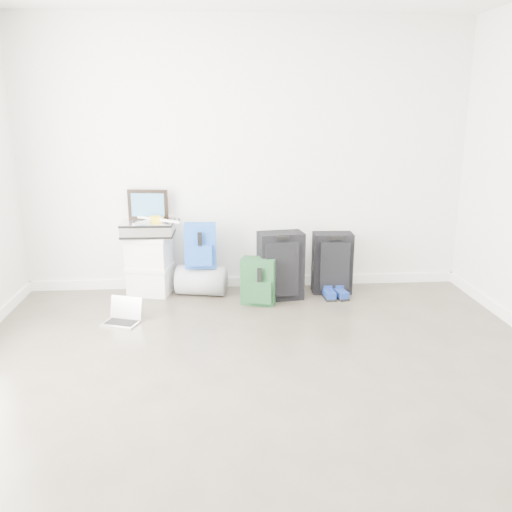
{
  "coord_description": "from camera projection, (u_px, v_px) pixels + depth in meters",
  "views": [
    {
      "loc": [
        -0.3,
        -2.99,
        1.82
      ],
      "look_at": [
        0.06,
        1.9,
        0.49
      ],
      "focal_mm": 38.0,
      "sensor_mm": 36.0,
      "label": 1
    }
  ],
  "objects": [
    {
      "name": "painting",
      "position": [
        148.0,
        205.0,
        5.39
      ],
      "size": [
        0.4,
        0.08,
        0.3
      ],
      "rotation": [
        0.0,
        0.0,
        -0.14
      ],
      "color": "black",
      "rests_on": "briefcase"
    },
    {
      "name": "blue_backpack",
      "position": [
        200.0,
        246.0,
        5.34
      ],
      "size": [
        0.31,
        0.23,
        0.44
      ],
      "rotation": [
        0.0,
        0.0,
        -0.01
      ],
      "color": "#183EA2",
      "rests_on": "duffel_bag"
    },
    {
      "name": "carry_on",
      "position": [
        332.0,
        263.0,
        5.5
      ],
      "size": [
        0.4,
        0.27,
        0.62
      ],
      "rotation": [
        0.0,
        0.0,
        -0.05
      ],
      "color": "black",
      "rests_on": "ground"
    },
    {
      "name": "laptop",
      "position": [
        123.0,
        317.0,
        4.77
      ],
      "size": [
        0.36,
        0.31,
        0.21
      ],
      "rotation": [
        0.0,
        0.0,
        -0.35
      ],
      "color": "#BABABF",
      "rests_on": "ground"
    },
    {
      "name": "green_backpack",
      "position": [
        259.0,
        282.0,
        5.19
      ],
      "size": [
        0.36,
        0.31,
        0.45
      ],
      "rotation": [
        0.0,
        0.0,
        -0.27
      ],
      "color": "#12311B",
      "rests_on": "ground"
    },
    {
      "name": "drone",
      "position": [
        155.0,
        219.0,
        5.32
      ],
      "size": [
        0.52,
        0.52,
        0.06
      ],
      "rotation": [
        0.0,
        0.0,
        0.17
      ],
      "color": "yellow",
      "rests_on": "briefcase"
    },
    {
      "name": "rolled_rug",
      "position": [
        338.0,
        260.0,
        5.63
      ],
      "size": [
        0.2,
        0.2,
        0.61
      ],
      "primitive_type": "cylinder",
      "color": "tan",
      "rests_on": "ground"
    },
    {
      "name": "room_envelope",
      "position": [
        270.0,
        128.0,
        2.94
      ],
      "size": [
        4.52,
        5.02,
        2.71
      ],
      "color": "silver",
      "rests_on": "ground"
    },
    {
      "name": "boxes_stack",
      "position": [
        150.0,
        265.0,
        5.45
      ],
      "size": [
        0.49,
        0.43,
        0.6
      ],
      "rotation": [
        0.0,
        0.0,
        -0.23
      ],
      "color": "silver",
      "rests_on": "ground"
    },
    {
      "name": "ground",
      "position": [
        269.0,
        411.0,
        3.37
      ],
      "size": [
        5.0,
        5.0,
        0.0
      ],
      "primitive_type": "plane",
      "color": "#3E382D",
      "rests_on": "ground"
    },
    {
      "name": "duffel_bag",
      "position": [
        201.0,
        280.0,
        5.46
      ],
      "size": [
        0.54,
        0.4,
        0.3
      ],
      "primitive_type": "cylinder",
      "rotation": [
        0.0,
        1.57,
        -0.22
      ],
      "color": "gray",
      "rests_on": "ground"
    },
    {
      "name": "large_suitcase",
      "position": [
        281.0,
        266.0,
        5.31
      ],
      "size": [
        0.46,
        0.33,
        0.67
      ],
      "rotation": [
        0.0,
        0.0,
        0.14
      ],
      "color": "black",
      "rests_on": "ground"
    },
    {
      "name": "briefcase",
      "position": [
        148.0,
        229.0,
        5.36
      ],
      "size": [
        0.5,
        0.37,
        0.14
      ],
      "primitive_type": "cube",
      "rotation": [
        0.0,
        0.0,
        -0.02
      ],
      "color": "#B2B2B7",
      "rests_on": "boxes_stack"
    },
    {
      "name": "shoes",
      "position": [
        334.0,
        294.0,
        5.39
      ],
      "size": [
        0.25,
        0.27,
        0.08
      ],
      "rotation": [
        0.0,
        0.0,
        0.13
      ],
      "color": "black",
      "rests_on": "ground"
    }
  ]
}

